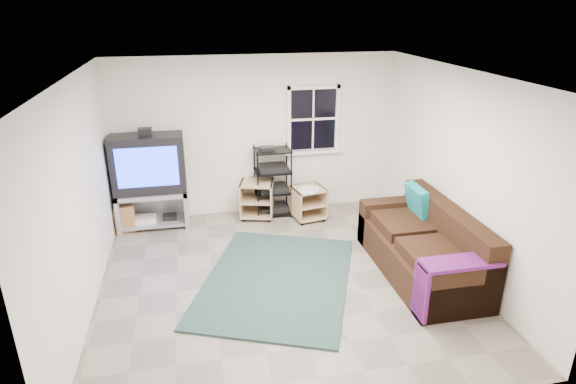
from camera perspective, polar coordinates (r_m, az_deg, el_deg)
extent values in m
plane|color=gray|center=(6.33, -0.56, -10.31)|extent=(4.60, 4.60, 0.00)
plane|color=white|center=(5.42, -0.66, 13.71)|extent=(4.60, 4.60, 0.00)
plane|color=white|center=(7.91, -3.82, 6.59)|extent=(4.60, 0.00, 4.60)
plane|color=white|center=(3.75, 6.29, -11.62)|extent=(4.60, 0.00, 4.60)
plane|color=white|center=(5.80, -23.53, -0.94)|extent=(0.00, 4.60, 4.60)
plane|color=white|center=(6.56, 19.55, 2.16)|extent=(0.00, 4.60, 4.60)
cube|color=black|center=(8.01, 2.97, 8.65)|extent=(0.80, 0.01, 1.02)
cube|color=white|center=(7.89, 3.08, 12.29)|extent=(0.88, 0.06, 0.06)
cube|color=white|center=(8.12, 2.96, 4.81)|extent=(0.98, 0.14, 0.05)
cube|color=white|center=(7.90, 0.09, 8.49)|extent=(0.06, 0.06, 1.10)
cube|color=white|center=(8.10, 5.85, 8.71)|extent=(0.06, 0.06, 1.10)
cube|color=white|center=(8.00, 3.00, 8.62)|extent=(0.78, 0.04, 0.04)
cube|color=#9C9CA4|center=(7.81, -15.85, -0.08)|extent=(1.09, 0.54, 0.07)
cube|color=#9C9CA4|center=(7.97, -19.31, -2.13)|extent=(0.07, 0.54, 0.60)
cube|color=#9C9CA4|center=(7.88, -11.96, -1.61)|extent=(0.07, 0.54, 0.60)
cube|color=#9C9CA4|center=(8.00, -15.50, -3.34)|extent=(0.96, 0.50, 0.04)
cube|color=#9C9CA4|center=(8.14, -15.56, -1.19)|extent=(1.09, 0.04, 0.60)
cube|color=silver|center=(7.95, -16.50, -3.11)|extent=(0.33, 0.26, 0.09)
cube|color=black|center=(7.96, -13.82, -2.87)|extent=(0.22, 0.20, 0.07)
cube|color=black|center=(7.65, -16.21, 3.25)|extent=(1.09, 0.46, 0.89)
cube|color=#1D36F2|center=(7.43, -16.34, 2.82)|extent=(0.89, 0.01, 0.61)
cube|color=black|center=(7.52, -16.61, 6.87)|extent=(0.20, 0.14, 0.11)
cylinder|color=black|center=(7.72, -3.57, 0.64)|extent=(0.02, 0.02, 1.17)
cylinder|color=black|center=(7.81, 0.40, 0.93)|extent=(0.02, 0.02, 1.17)
cylinder|color=black|center=(8.08, -3.97, 1.60)|extent=(0.02, 0.02, 1.17)
cylinder|color=black|center=(8.16, -0.17, 1.87)|extent=(0.02, 0.02, 1.17)
cube|color=black|center=(8.14, -1.78, -2.25)|extent=(0.59, 0.43, 0.02)
cube|color=black|center=(8.12, -1.78, -1.87)|extent=(0.46, 0.34, 0.10)
cube|color=black|center=(8.00, -1.81, 0.08)|extent=(0.59, 0.43, 0.02)
cube|color=black|center=(7.98, -1.81, 0.47)|extent=(0.46, 0.34, 0.10)
cube|color=black|center=(7.88, -1.84, 2.48)|extent=(0.59, 0.43, 0.02)
cube|color=black|center=(7.86, -1.84, 2.89)|extent=(0.46, 0.34, 0.10)
cube|color=black|center=(7.77, -1.87, 4.96)|extent=(0.59, 0.43, 0.02)
cube|color=tan|center=(7.85, -3.72, 1.13)|extent=(0.63, 0.63, 0.02)
cube|color=tan|center=(8.05, -3.63, -2.47)|extent=(0.63, 0.63, 0.02)
cube|color=tan|center=(7.98, -5.46, -0.66)|extent=(0.15, 0.51, 0.56)
cube|color=tan|center=(7.93, -1.89, -0.73)|extent=(0.15, 0.51, 0.56)
cube|color=tan|center=(8.18, -3.49, -0.03)|extent=(0.47, 0.14, 0.56)
cube|color=tan|center=(7.96, -3.67, -0.84)|extent=(0.58, 0.60, 0.02)
cylinder|color=black|center=(7.91, -5.29, -3.30)|extent=(0.05, 0.05, 0.05)
cylinder|color=black|center=(8.24, -2.03, -2.15)|extent=(0.05, 0.05, 0.05)
cube|color=tan|center=(7.79, 2.46, 0.38)|extent=(0.57, 0.57, 0.02)
cube|color=tan|center=(7.97, 2.41, -2.74)|extent=(0.57, 0.57, 0.02)
cube|color=tan|center=(7.79, 0.88, -1.45)|extent=(0.11, 0.48, 0.49)
cube|color=tan|center=(7.97, 3.96, -0.95)|extent=(0.11, 0.48, 0.49)
cube|color=tan|center=(8.07, 1.76, -0.60)|extent=(0.44, 0.10, 0.49)
cube|color=tan|center=(7.88, 2.43, -1.33)|extent=(0.52, 0.54, 0.02)
cylinder|color=black|center=(7.75, 1.69, -3.75)|extent=(0.05, 0.05, 0.05)
cylinder|color=black|center=(8.22, 3.08, -2.24)|extent=(0.05, 0.05, 0.05)
cylinder|color=silver|center=(7.67, 2.43, 0.24)|extent=(0.35, 0.35, 0.03)
cube|color=black|center=(6.59, 15.36, -7.50)|extent=(0.96, 2.13, 0.45)
cube|color=black|center=(6.55, 18.51, -3.61)|extent=(0.26, 2.13, 0.46)
cube|color=black|center=(7.30, 12.22, -3.31)|extent=(0.96, 0.26, 0.66)
cube|color=black|center=(5.84, 19.55, -10.85)|extent=(0.96, 0.26, 0.66)
cube|color=black|center=(6.09, 16.67, -7.05)|extent=(0.64, 0.77, 0.14)
cube|color=black|center=(6.76, 13.37, -3.72)|extent=(0.64, 0.77, 0.14)
cube|color=teal|center=(6.91, 15.11, -1.06)|extent=(0.21, 0.51, 0.44)
cube|color=#0D1B92|center=(5.66, 19.80, -7.87)|extent=(0.88, 0.32, 0.04)
cube|color=#0D1B92|center=(5.62, 15.47, -11.43)|extent=(0.04, 0.32, 0.62)
cube|color=#302215|center=(6.29, -1.31, -10.34)|extent=(2.57, 2.94, 0.03)
cube|color=#A47449|center=(7.89, -18.84, -2.99)|extent=(0.34, 0.27, 0.43)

